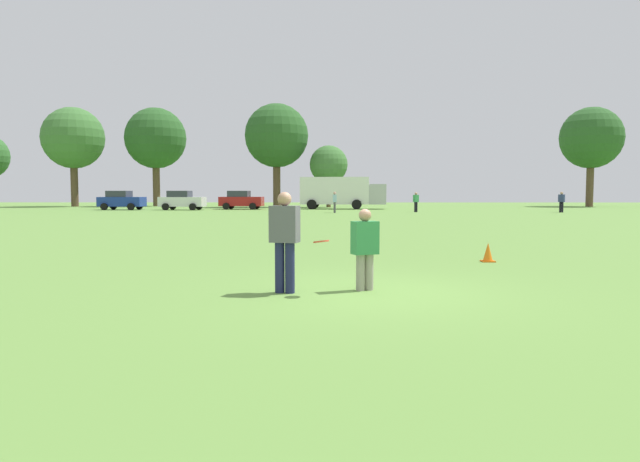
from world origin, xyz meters
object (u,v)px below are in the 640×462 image
parked_car_mid_left (182,200)px  box_truck (341,191)px  player_thrower (285,236)px  parked_car_near_left (121,200)px  frisbee (321,241)px  parked_car_center (241,200)px  traffic_cone (488,253)px  player_defender (365,245)px  bystander_far_jogger (416,201)px  bystander_sideline_watcher (335,201)px  bystander_field_marshal (561,201)px

parked_car_mid_left → box_truck: bearing=12.5°
player_thrower → parked_car_near_left: 49.11m
frisbee → parked_car_center: parked_car_center is taller
player_thrower → parked_car_center: (-7.77, 47.02, -0.06)m
traffic_cone → box_truck: box_truck is taller
player_defender → box_truck: size_ratio=0.17×
player_thrower → parked_car_center: 47.65m
frisbee → traffic_cone: frisbee is taller
bystander_far_jogger → parked_car_center: bearing=155.3°
player_thrower → traffic_cone: bearing=43.7°
parked_car_mid_left → box_truck: (15.20, 3.38, 0.83)m
player_defender → bystander_sideline_watcher: bearing=90.1°
player_defender → parked_car_near_left: (-20.36, 45.02, 0.12)m
player_thrower → bystander_far_jogger: (8.25, 39.63, -0.03)m
parked_car_mid_left → bystander_sideline_watcher: 16.14m
player_thrower → parked_car_near_left: bearing=112.7°
player_defender → frisbee: bearing=-146.7°
bystander_sideline_watcher → player_thrower: bearing=-92.0°
frisbee → bystander_sideline_watcher: bearing=89.0°
frisbee → bystander_far_jogger: bearing=79.2°
player_defender → bystander_sideline_watcher: 37.51m
parked_car_center → bystander_field_marshal: 29.21m
player_defender → bystander_far_jogger: bearing=80.1°
parked_car_center → bystander_sideline_watcher: 12.95m
player_defender → bystander_field_marshal: bystander_field_marshal is taller
player_thrower → parked_car_mid_left: size_ratio=0.40×
player_thrower → parked_car_mid_left: (-13.10, 45.04, -0.06)m
frisbee → bystander_field_marshal: size_ratio=0.16×
traffic_cone → parked_car_mid_left: size_ratio=0.11×
parked_car_mid_left → box_truck: 15.60m
parked_car_near_left → parked_car_mid_left: bearing=-2.6°
bystander_far_jogger → frisbee: bearing=-100.8°
parked_car_near_left → bystander_field_marshal: parked_car_near_left is taller
parked_car_near_left → parked_car_mid_left: size_ratio=1.00×
frisbee → bystander_field_marshal: (19.68, 39.20, 0.07)m
parked_car_center → box_truck: box_truck is taller
traffic_cone → bystander_far_jogger: bearing=84.3°
bystander_field_marshal → parked_car_near_left: bearing=170.9°
parked_car_mid_left → parked_car_center: size_ratio=1.00×
player_defender → bystander_field_marshal: 43.07m
frisbee → bystander_far_jogger: 40.58m
frisbee → box_truck: 48.66m
frisbee → box_truck: box_truck is taller
player_thrower → bystander_sideline_watcher: (1.32, 37.79, -0.00)m
parked_car_near_left → bystander_far_jogger: parked_car_near_left is taller
player_defender → traffic_cone: (3.34, 4.23, -0.57)m
parked_car_center → bystander_far_jogger: parked_car_center is taller
parked_car_near_left → box_truck: bearing=8.4°
player_thrower → bystander_field_marshal: 43.95m
bystander_sideline_watcher → bystander_field_marshal: bearing=3.6°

